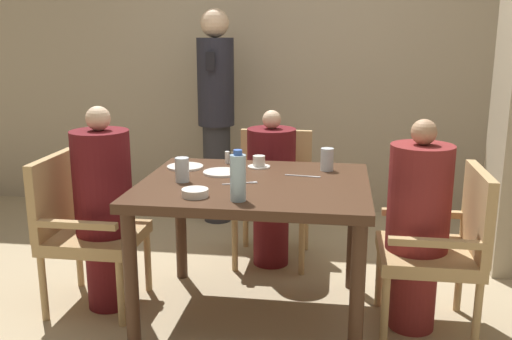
# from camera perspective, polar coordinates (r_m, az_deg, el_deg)

# --- Properties ---
(ground_plane) EXTENTS (16.00, 16.00, 0.00)m
(ground_plane) POSITION_cam_1_polar(r_m,az_deg,el_deg) (3.30, -0.13, -14.29)
(ground_plane) COLOR tan
(wall_back) EXTENTS (8.00, 0.06, 2.80)m
(wall_back) POSITION_cam_1_polar(r_m,az_deg,el_deg) (4.94, 3.41, 11.94)
(wall_back) COLOR tan
(wall_back) RESTS_ON ground_plane
(dining_table) EXTENTS (1.20, 1.00, 0.78)m
(dining_table) POSITION_cam_1_polar(r_m,az_deg,el_deg) (3.04, -0.14, -2.95)
(dining_table) COLOR #422819
(dining_table) RESTS_ON ground_plane
(chair_left_side) EXTENTS (0.51, 0.51, 0.88)m
(chair_left_side) POSITION_cam_1_polar(r_m,az_deg,el_deg) (3.38, -17.00, -5.23)
(chair_left_side) COLOR tan
(chair_left_side) RESTS_ON ground_plane
(diner_in_left_chair) EXTENTS (0.32, 0.32, 1.16)m
(diner_in_left_chair) POSITION_cam_1_polar(r_m,az_deg,el_deg) (3.30, -14.97, -3.59)
(diner_in_left_chair) COLOR #5B1419
(diner_in_left_chair) RESTS_ON ground_plane
(chair_far_side) EXTENTS (0.51, 0.51, 0.88)m
(chair_far_side) POSITION_cam_1_polar(r_m,az_deg,el_deg) (3.94, 1.77, -1.95)
(chair_far_side) COLOR tan
(chair_far_side) RESTS_ON ground_plane
(diner_in_far_chair) EXTENTS (0.32, 0.32, 1.06)m
(diner_in_far_chair) POSITION_cam_1_polar(r_m,az_deg,el_deg) (3.80, 1.53, -1.69)
(diner_in_far_chair) COLOR #5B1419
(diner_in_far_chair) RESTS_ON ground_plane
(chair_right_side) EXTENTS (0.51, 0.51, 0.88)m
(chair_right_side) POSITION_cam_1_polar(r_m,az_deg,el_deg) (3.12, 18.24, -6.92)
(chair_right_side) COLOR tan
(chair_right_side) RESTS_ON ground_plane
(diner_in_right_chair) EXTENTS (0.32, 0.32, 1.13)m
(diner_in_right_chair) POSITION_cam_1_polar(r_m,az_deg,el_deg) (3.07, 15.84, -5.26)
(diner_in_right_chair) COLOR maroon
(diner_in_right_chair) RESTS_ON ground_plane
(standing_host) EXTENTS (0.29, 0.33, 1.73)m
(standing_host) POSITION_cam_1_polar(r_m,az_deg,el_deg) (4.63, -4.01, 5.95)
(standing_host) COLOR #2D2D33
(standing_host) RESTS_ON ground_plane
(plate_main_left) EXTENTS (0.21, 0.21, 0.01)m
(plate_main_left) POSITION_cam_1_polar(r_m,az_deg,el_deg) (3.19, -3.44, -0.24)
(plate_main_left) COLOR white
(plate_main_left) RESTS_ON dining_table
(plate_main_right) EXTENTS (0.21, 0.21, 0.01)m
(plate_main_right) POSITION_cam_1_polar(r_m,az_deg,el_deg) (3.34, -7.10, 0.32)
(plate_main_right) COLOR white
(plate_main_right) RESTS_ON dining_table
(teacup_with_saucer) EXTENTS (0.13, 0.13, 0.07)m
(teacup_with_saucer) POSITION_cam_1_polar(r_m,az_deg,el_deg) (3.32, 0.29, 0.74)
(teacup_with_saucer) COLOR white
(teacup_with_saucer) RESTS_ON dining_table
(bowl_small) EXTENTS (0.13, 0.13, 0.04)m
(bowl_small) POSITION_cam_1_polar(r_m,az_deg,el_deg) (2.75, -6.12, -2.28)
(bowl_small) COLOR white
(bowl_small) RESTS_ON dining_table
(water_bottle) EXTENTS (0.08, 0.08, 0.24)m
(water_bottle) POSITION_cam_1_polar(r_m,az_deg,el_deg) (2.65, -1.81, -0.72)
(water_bottle) COLOR #A3C6DB
(water_bottle) RESTS_ON dining_table
(glass_tall_near) EXTENTS (0.07, 0.07, 0.13)m
(glass_tall_near) POSITION_cam_1_polar(r_m,az_deg,el_deg) (3.26, 7.12, 1.06)
(glass_tall_near) COLOR silver
(glass_tall_near) RESTS_ON dining_table
(glass_tall_mid) EXTENTS (0.07, 0.07, 0.13)m
(glass_tall_mid) POSITION_cam_1_polar(r_m,az_deg,el_deg) (3.02, -7.40, 0.03)
(glass_tall_mid) COLOR silver
(glass_tall_mid) RESTS_ON dining_table
(salt_shaker) EXTENTS (0.03, 0.03, 0.07)m
(salt_shaker) POSITION_cam_1_polar(r_m,az_deg,el_deg) (3.42, -2.89, 1.27)
(salt_shaker) COLOR white
(salt_shaker) RESTS_ON dining_table
(pepper_shaker) EXTENTS (0.03, 0.03, 0.07)m
(pepper_shaker) POSITION_cam_1_polar(r_m,az_deg,el_deg) (3.42, -2.25, 1.22)
(pepper_shaker) COLOR #4C3D2D
(pepper_shaker) RESTS_ON dining_table
(fork_beside_plate) EXTENTS (0.18, 0.09, 0.00)m
(fork_beside_plate) POSITION_cam_1_polar(r_m,az_deg,el_deg) (2.97, -1.27, -1.31)
(fork_beside_plate) COLOR silver
(fork_beside_plate) RESTS_ON dining_table
(knife_beside_plate) EXTENTS (0.20, 0.04, 0.00)m
(knife_beside_plate) POSITION_cam_1_polar(r_m,az_deg,el_deg) (3.13, 4.87, -0.61)
(knife_beside_plate) COLOR silver
(knife_beside_plate) RESTS_ON dining_table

